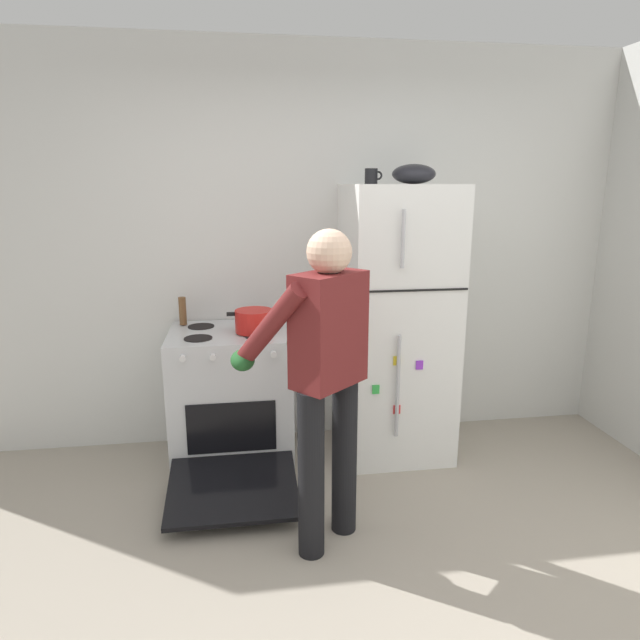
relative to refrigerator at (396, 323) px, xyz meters
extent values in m
plane|color=#9E9384|center=(-0.52, -1.57, -0.90)|extent=(8.00, 8.00, 0.00)
cube|color=silver|center=(-0.52, 0.38, 0.45)|extent=(6.00, 0.10, 2.70)
cube|color=white|center=(0.00, 0.00, 0.00)|extent=(0.68, 0.68, 1.79)
cube|color=black|center=(0.00, -0.34, 0.29)|extent=(0.67, 0.01, 0.01)
cylinder|color=#B7B7BC|center=(-0.08, -0.36, -0.30)|extent=(0.02, 0.02, 0.65)
cylinder|color=#B7B7BC|center=(-0.08, -0.36, 0.59)|extent=(0.02, 0.02, 0.34)
cube|color=red|center=(-0.08, -0.35, -0.46)|extent=(0.04, 0.01, 0.06)
cube|color=yellow|center=(-0.09, -0.35, -0.14)|extent=(0.04, 0.01, 0.06)
cube|color=purple|center=(0.05, -0.35, -0.18)|extent=(0.04, 0.01, 0.06)
cube|color=green|center=(-0.22, -0.35, -0.32)|extent=(0.04, 0.01, 0.06)
cube|color=silver|center=(-1.10, 0.00, -0.45)|extent=(0.76, 0.64, 0.88)
cube|color=black|center=(-1.10, -0.32, -0.53)|extent=(0.53, 0.01, 0.32)
cylinder|color=black|center=(-1.28, -0.14, -0.01)|extent=(0.17, 0.17, 0.01)
cylinder|color=black|center=(-0.91, -0.14, -0.01)|extent=(0.17, 0.17, 0.01)
cylinder|color=black|center=(-1.28, 0.14, -0.01)|extent=(0.17, 0.17, 0.01)
cylinder|color=black|center=(-0.91, 0.14, -0.01)|extent=(0.17, 0.17, 0.01)
cylinder|color=silver|center=(-1.36, -0.33, -0.07)|extent=(0.04, 0.03, 0.04)
cylinder|color=silver|center=(-1.19, -0.33, -0.07)|extent=(0.04, 0.03, 0.04)
cylinder|color=silver|center=(-1.01, -0.33, -0.07)|extent=(0.04, 0.03, 0.04)
cylinder|color=silver|center=(-0.84, -0.33, -0.07)|extent=(0.04, 0.03, 0.04)
cube|color=black|center=(-1.10, -0.60, -0.77)|extent=(0.72, 0.56, 0.13)
cylinder|color=black|center=(-0.71, -1.04, -0.47)|extent=(0.13, 0.13, 0.86)
cylinder|color=black|center=(-0.51, -0.87, -0.47)|extent=(0.13, 0.13, 0.86)
cube|color=maroon|center=(-0.61, -0.96, 0.23)|extent=(0.40, 0.39, 0.54)
sphere|color=beige|center=(-0.61, -0.96, 0.60)|extent=(0.21, 0.21, 0.21)
sphere|color=black|center=(-0.61, -0.96, 0.56)|extent=(0.15, 0.15, 0.15)
cylinder|color=maroon|center=(-0.89, -0.94, 0.25)|extent=(0.37, 0.40, 0.47)
cylinder|color=maroon|center=(-0.59, -0.68, 0.25)|extent=(0.37, 0.40, 0.47)
ellipsoid|color=#1E5123|center=(-1.02, -0.80, 0.05)|extent=(0.12, 0.18, 0.10)
ellipsoid|color=#1E5123|center=(-0.71, -0.53, 0.05)|extent=(0.12, 0.18, 0.10)
cylinder|color=red|center=(-0.94, -0.05, 0.06)|extent=(0.24, 0.24, 0.14)
cube|color=black|center=(-1.08, -0.05, 0.11)|extent=(0.05, 0.03, 0.02)
cube|color=black|center=(-0.79, -0.05, 0.11)|extent=(0.05, 0.03, 0.02)
cylinder|color=black|center=(-0.18, 0.05, 0.94)|extent=(0.08, 0.08, 0.10)
torus|color=black|center=(-0.14, 0.05, 0.95)|extent=(0.06, 0.01, 0.06)
cylinder|color=brown|center=(-1.40, 0.20, 0.09)|extent=(0.05, 0.05, 0.18)
ellipsoid|color=black|center=(0.08, 0.00, 0.96)|extent=(0.27, 0.27, 0.12)
camera|label=1|loc=(-1.02, -3.42, 0.90)|focal=30.89mm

